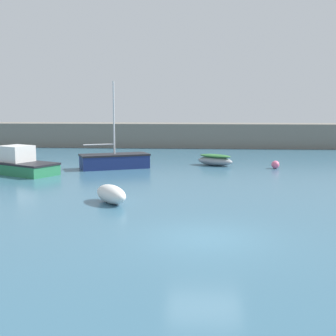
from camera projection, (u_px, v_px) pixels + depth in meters
name	position (u px, v px, depth m)	size (l,w,h in m)	color
ground_plane	(205.00, 241.00, 15.53)	(120.00, 120.00, 0.20)	#38667F
harbor_breakwater	(203.00, 135.00, 48.21)	(62.99, 3.73, 2.43)	slate
fishing_dinghy_green	(111.00, 194.00, 20.98)	(2.11, 2.39, 0.83)	white
rowboat_with_red_cover	(215.00, 160.00, 33.80)	(2.94, 2.37, 0.82)	gray
sailboat_tall_mast	(115.00, 161.00, 32.27)	(5.01, 3.51, 5.94)	navy
cabin_cruiser_white	(20.00, 164.00, 29.78)	(5.44, 4.36, 1.79)	#287A4C
mooring_buoy_pink	(275.00, 165.00, 32.17)	(0.55, 0.55, 0.55)	#EA668C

